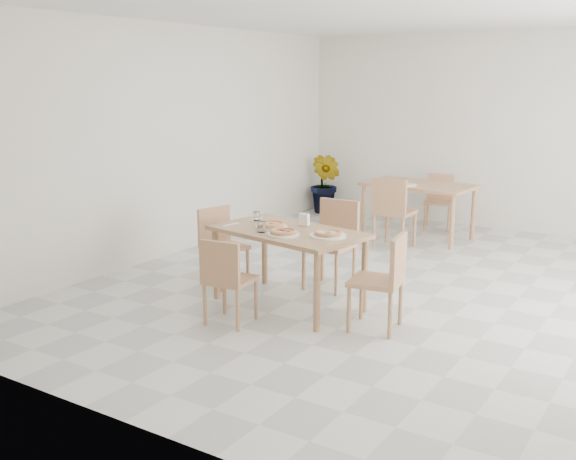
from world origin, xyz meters
The scene contains 21 objects.
main_table centered at (-0.72, -1.01, 0.66)m, with size 1.58×1.07×0.75m.
chair_south centered at (-0.89, -1.76, 0.46)m, with size 0.43×0.43×0.79m.
chair_north centered at (-0.65, -0.24, 0.53)m, with size 0.45×0.45×0.91m.
chair_west centered at (-1.72, -0.78, 0.47)m, with size 0.49×0.49×0.81m.
chair_east centered at (0.35, -1.12, 0.50)m, with size 0.49×0.49×0.86m.
plate_margherita centered at (-0.91, -1.02, 0.76)m, with size 0.31×0.31×0.02m, color white.
plate_mushroom centered at (-0.26, -1.05, 0.76)m, with size 0.33×0.33×0.02m, color white.
plate_pepperoni centered at (-0.63, -1.23, 0.76)m, with size 0.30×0.30×0.02m, color white.
pizza_margherita centered at (-0.91, -1.02, 0.78)m, with size 0.33×0.33×0.03m.
pizza_mushroom centered at (-0.26, -1.05, 0.78)m, with size 0.32×0.32×0.03m.
pizza_pepperoni centered at (-0.63, -1.23, 0.78)m, with size 0.30×0.30×0.03m.
tumbler_a centered at (-0.87, -1.23, 0.80)m, with size 0.08×0.08×0.10m, color white.
tumbler_b centered at (-1.21, -0.82, 0.80)m, with size 0.07×0.07×0.09m, color white.
napkin_holder centered at (-0.67, -0.80, 0.81)m, with size 0.11×0.06×0.13m.
fork_a centered at (-1.28, -0.76, 0.75)m, with size 0.01×0.17×0.01m, color silver.
fork_b centered at (-1.31, -1.12, 0.75)m, with size 0.02×0.18×0.01m, color silver.
second_table centered at (-0.74, 2.34, 0.66)m, with size 1.52×0.95×0.75m.
chair_back_s centered at (-0.77, 1.55, 0.54)m, with size 0.46×0.46×0.93m.
chair_back_n centered at (-0.71, 3.08, 0.45)m, with size 0.47×0.47×0.78m.
plate_empty centered at (-0.84, 2.10, 0.76)m, with size 0.30×0.30×0.02m, color white.
potted_plant centered at (-2.65, 3.15, 0.49)m, with size 0.54×0.43×0.97m, color #1D601C.
Camera 1 is at (2.64, -6.25, 2.16)m, focal length 42.00 mm.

